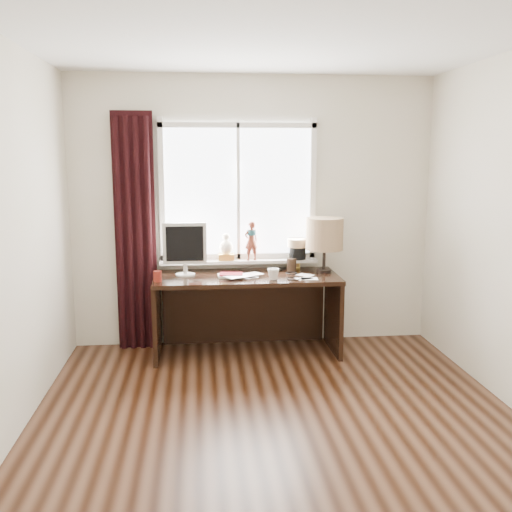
{
  "coord_description": "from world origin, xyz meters",
  "views": [
    {
      "loc": [
        -0.53,
        -3.51,
        1.85
      ],
      "look_at": [
        -0.05,
        1.25,
        1.0
      ],
      "focal_mm": 40.0,
      "sensor_mm": 36.0,
      "label": 1
    }
  ],
  "objects": [
    {
      "name": "table_lamp",
      "position": [
        0.64,
        1.7,
        1.11
      ],
      "size": [
        0.35,
        0.35,
        0.52
      ],
      "color": "black",
      "rests_on": "desk"
    },
    {
      "name": "notebook_stack",
      "position": [
        -0.25,
        1.59,
        0.77
      ],
      "size": [
        0.24,
        0.18,
        0.03
      ],
      "color": "beige",
      "rests_on": "desk"
    },
    {
      "name": "wall_front",
      "position": [
        0.0,
        -2.0,
        1.3
      ],
      "size": [
        3.5,
        0.0,
        2.6
      ],
      "primitive_type": "cube",
      "rotation": [
        1.57,
        0.0,
        0.0
      ],
      "color": "beige",
      "rests_on": "ground"
    },
    {
      "name": "window",
      "position": [
        -0.13,
        1.95,
        1.31
      ],
      "size": [
        1.52,
        0.22,
        1.4
      ],
      "color": "white",
      "rests_on": "ground"
    },
    {
      "name": "desk_cables",
      "position": [
        0.29,
        1.61,
        0.75
      ],
      "size": [
        0.26,
        0.54,
        0.01
      ],
      "color": "black",
      "rests_on": "desk"
    },
    {
      "name": "desk",
      "position": [
        -0.1,
        1.73,
        0.51
      ],
      "size": [
        1.7,
        0.7,
        0.75
      ],
      "color": "black",
      "rests_on": "floor"
    },
    {
      "name": "curtain",
      "position": [
        -1.13,
        1.91,
        1.12
      ],
      "size": [
        0.38,
        0.09,
        2.25
      ],
      "color": "black",
      "rests_on": "floor"
    },
    {
      "name": "brush_holder",
      "position": [
        0.35,
        1.8,
        0.81
      ],
      "size": [
        0.09,
        0.09,
        0.25
      ],
      "color": "black",
      "rests_on": "desk"
    },
    {
      "name": "loose_papers",
      "position": [
        0.43,
        1.49,
        0.75
      ],
      "size": [
        0.22,
        0.31,
        0.0
      ],
      "color": "white",
      "rests_on": "desk"
    },
    {
      "name": "icon_frame",
      "position": [
        0.4,
        1.93,
        0.81
      ],
      "size": [
        0.1,
        0.02,
        0.13
      ],
      "color": "gold",
      "rests_on": "desk"
    },
    {
      "name": "red_cup",
      "position": [
        -0.9,
        1.45,
        0.8
      ],
      "size": [
        0.07,
        0.07,
        0.1
      ],
      "primitive_type": "cylinder",
      "color": "maroon",
      "rests_on": "desk"
    },
    {
      "name": "ceiling",
      "position": [
        0.0,
        0.0,
        2.6
      ],
      "size": [
        3.5,
        4.0,
        0.0
      ],
      "primitive_type": "cube",
      "color": "white",
      "rests_on": "wall_back"
    },
    {
      "name": "monitor",
      "position": [
        -0.66,
        1.69,
        1.03
      ],
      "size": [
        0.4,
        0.18,
        0.49
      ],
      "color": "beige",
      "rests_on": "desk"
    },
    {
      "name": "mug",
      "position": [
        0.12,
        1.44,
        0.8
      ],
      "size": [
        0.14,
        0.14,
        0.11
      ],
      "primitive_type": "imported",
      "rotation": [
        0.0,
        0.0,
        0.45
      ],
      "color": "white",
      "rests_on": "desk"
    },
    {
      "name": "laptop",
      "position": [
        -0.13,
        1.53,
        0.76
      ],
      "size": [
        0.43,
        0.38,
        0.03
      ],
      "primitive_type": "imported",
      "rotation": [
        0.0,
        0.0,
        0.53
      ],
      "color": "silver",
      "rests_on": "desk"
    },
    {
      "name": "floor",
      "position": [
        0.0,
        0.0,
        0.0
      ],
      "size": [
        3.5,
        4.0,
        0.0
      ],
      "primitive_type": "cube",
      "color": "#533322",
      "rests_on": "ground"
    },
    {
      "name": "wall_back",
      "position": [
        0.0,
        2.0,
        1.3
      ],
      "size": [
        3.5,
        0.0,
        2.6
      ],
      "primitive_type": "cube",
      "rotation": [
        1.57,
        0.0,
        0.0
      ],
      "color": "beige",
      "rests_on": "ground"
    }
  ]
}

